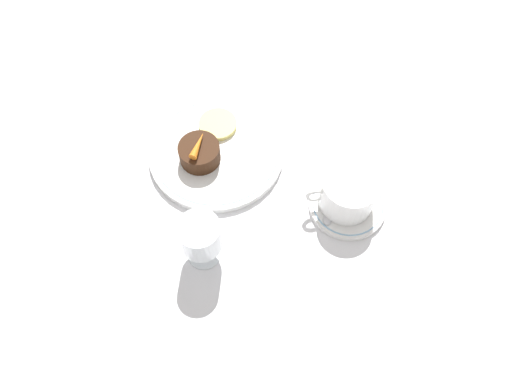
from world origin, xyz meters
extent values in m
plane|color=white|center=(0.00, 0.00, 0.00)|extent=(3.00, 3.00, 0.00)
cylinder|color=white|center=(0.02, -0.03, 0.01)|extent=(0.25, 0.25, 0.01)
torus|color=#8CB2D1|center=(0.02, -0.03, 0.01)|extent=(0.23, 0.23, 0.00)
cylinder|color=white|center=(-0.19, 0.10, 0.01)|extent=(0.13, 0.13, 0.01)
torus|color=#8CB2D1|center=(-0.19, 0.10, 0.01)|extent=(0.12, 0.12, 0.00)
cylinder|color=white|center=(-0.19, 0.10, 0.04)|extent=(0.09, 0.09, 0.07)
cylinder|color=brown|center=(-0.19, 0.10, 0.05)|extent=(0.08, 0.08, 0.05)
torus|color=white|center=(-0.13, 0.10, 0.05)|extent=(0.04, 0.01, 0.04)
cube|color=silver|center=(-0.16, 0.08, 0.01)|extent=(0.01, 0.08, 0.00)
ellipsoid|color=silver|center=(-0.15, 0.13, 0.01)|extent=(0.02, 0.02, 0.00)
cylinder|color=silver|center=(0.06, 0.16, 0.00)|extent=(0.06, 0.06, 0.01)
cylinder|color=silver|center=(0.06, 0.16, 0.03)|extent=(0.01, 0.01, 0.04)
cylinder|color=silver|center=(0.06, 0.16, 0.08)|extent=(0.07, 0.07, 0.06)
cylinder|color=#5B0F1E|center=(0.06, 0.16, 0.06)|extent=(0.06, 0.06, 0.03)
cube|color=silver|center=(-0.16, -0.08, 0.00)|extent=(0.04, 0.14, 0.01)
cube|color=silver|center=(-0.18, 0.01, 0.00)|extent=(0.03, 0.05, 0.01)
cylinder|color=#381E0F|center=(0.05, -0.02, 0.03)|extent=(0.07, 0.07, 0.04)
cone|color=orange|center=(0.05, -0.02, 0.06)|extent=(0.04, 0.06, 0.01)
cylinder|color=#EFE075|center=(0.01, -0.09, 0.02)|extent=(0.07, 0.07, 0.01)
camera|label=1|loc=(0.02, 0.48, 0.78)|focal=35.00mm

